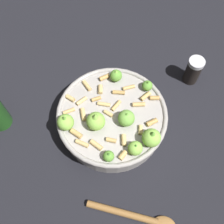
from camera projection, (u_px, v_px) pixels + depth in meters
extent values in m
plane|color=black|center=(112.00, 124.00, 0.76)|extent=(2.40, 2.40, 0.00)
cylinder|color=#9E9993|center=(112.00, 119.00, 0.73)|extent=(0.27, 0.27, 0.06)
torus|color=#9E9993|center=(112.00, 114.00, 0.70)|extent=(0.28, 0.28, 0.01)
sphere|color=#8CC64C|center=(135.00, 148.00, 0.64)|extent=(0.03, 0.03, 0.03)
cone|color=#4C8933|center=(136.00, 146.00, 0.63)|extent=(0.01, 0.01, 0.01)
sphere|color=#609E38|center=(109.00, 156.00, 0.64)|extent=(0.03, 0.03, 0.03)
cone|color=#4C8933|center=(109.00, 154.00, 0.63)|extent=(0.01, 0.01, 0.01)
sphere|color=#609E38|center=(147.00, 85.00, 0.73)|extent=(0.03, 0.03, 0.03)
cone|color=#609E38|center=(148.00, 82.00, 0.71)|extent=(0.01, 0.01, 0.01)
sphere|color=#8CC64C|center=(151.00, 138.00, 0.65)|extent=(0.04, 0.04, 0.04)
cone|color=#609E38|center=(153.00, 134.00, 0.63)|extent=(0.02, 0.02, 0.02)
sphere|color=#8CC64C|center=(66.00, 122.00, 0.67)|extent=(0.04, 0.04, 0.04)
cone|color=#609E38|center=(64.00, 118.00, 0.65)|extent=(0.01, 0.01, 0.02)
sphere|color=#609E38|center=(116.00, 76.00, 0.74)|extent=(0.03, 0.03, 0.03)
cone|color=#8CC64C|center=(116.00, 72.00, 0.72)|extent=(0.02, 0.02, 0.01)
sphere|color=#8CC64C|center=(96.00, 122.00, 0.67)|extent=(0.05, 0.05, 0.05)
cone|color=#8CC64C|center=(96.00, 117.00, 0.65)|extent=(0.02, 0.02, 0.02)
sphere|color=#75B247|center=(126.00, 118.00, 0.68)|extent=(0.04, 0.04, 0.04)
cone|color=#609E38|center=(127.00, 115.00, 0.66)|extent=(0.02, 0.02, 0.01)
cylinder|color=tan|center=(139.00, 104.00, 0.71)|extent=(0.03, 0.03, 0.01)
cylinder|color=tan|center=(155.00, 98.00, 0.72)|extent=(0.02, 0.03, 0.01)
cylinder|color=tan|center=(100.00, 89.00, 0.73)|extent=(0.03, 0.02, 0.01)
cylinder|color=tan|center=(83.00, 114.00, 0.70)|extent=(0.03, 0.03, 0.01)
cylinder|color=tan|center=(129.00, 87.00, 0.73)|extent=(0.02, 0.03, 0.01)
cylinder|color=tan|center=(116.00, 106.00, 0.71)|extent=(0.02, 0.03, 0.01)
cylinder|color=tan|center=(145.00, 96.00, 0.72)|extent=(0.01, 0.03, 0.01)
cylinder|color=tan|center=(108.00, 113.00, 0.70)|extent=(0.03, 0.02, 0.01)
cylinder|color=tan|center=(119.00, 92.00, 0.73)|extent=(0.03, 0.03, 0.01)
cylinder|color=tan|center=(111.00, 140.00, 0.67)|extent=(0.03, 0.02, 0.01)
cylinder|color=tan|center=(76.00, 134.00, 0.67)|extent=(0.03, 0.02, 0.01)
cylinder|color=tan|center=(88.00, 85.00, 0.74)|extent=(0.03, 0.01, 0.01)
cylinder|color=tan|center=(152.00, 122.00, 0.69)|extent=(0.02, 0.03, 0.01)
cylinder|color=tan|center=(96.00, 145.00, 0.66)|extent=(0.03, 0.02, 0.01)
cylinder|color=tan|center=(96.00, 99.00, 0.72)|extent=(0.02, 0.03, 0.01)
cylinder|color=tan|center=(82.00, 101.00, 0.72)|extent=(0.01, 0.03, 0.01)
cylinder|color=tan|center=(124.00, 140.00, 0.67)|extent=(0.03, 0.03, 0.01)
cylinder|color=tan|center=(104.00, 77.00, 0.75)|extent=(0.02, 0.03, 0.01)
cylinder|color=tan|center=(103.00, 105.00, 0.71)|extent=(0.03, 0.03, 0.01)
cylinder|color=tan|center=(82.00, 143.00, 0.66)|extent=(0.03, 0.02, 0.01)
cylinder|color=tan|center=(123.00, 155.00, 0.65)|extent=(0.02, 0.02, 0.01)
cylinder|color=tan|center=(69.00, 111.00, 0.70)|extent=(0.02, 0.03, 0.01)
cylinder|color=tan|center=(70.00, 98.00, 0.72)|extent=(0.03, 0.02, 0.01)
cylinder|color=tan|center=(141.00, 130.00, 0.68)|extent=(0.02, 0.02, 0.01)
cylinder|color=black|center=(193.00, 72.00, 0.79)|extent=(0.04, 0.04, 0.07)
cylinder|color=silver|center=(197.00, 62.00, 0.75)|extent=(0.04, 0.04, 0.01)
cylinder|color=olive|center=(122.00, 213.00, 0.65)|extent=(0.15, 0.11, 0.02)
ellipsoid|color=olive|center=(164.00, 224.00, 0.64)|extent=(0.06, 0.06, 0.01)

